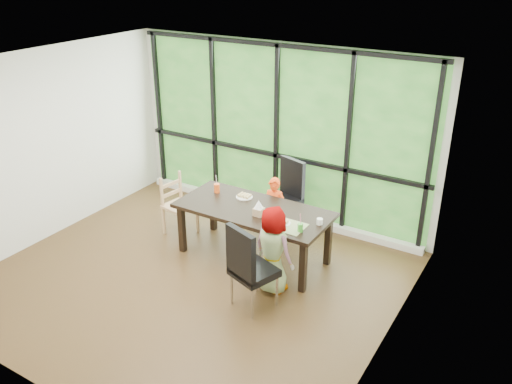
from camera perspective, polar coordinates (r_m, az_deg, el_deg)
ground at (r=6.99m, az=-6.89°, el=-9.24°), size 5.00×5.00×0.00m
back_wall at (r=8.10m, az=2.40°, el=6.43°), size 5.00×0.00×5.00m
foliage_backdrop at (r=8.08m, az=2.33°, el=6.39°), size 4.80×0.02×2.65m
window_mullions at (r=8.05m, az=2.19°, el=6.32°), size 4.80×0.06×2.65m
window_sill at (r=8.51m, az=1.92°, el=-2.09°), size 4.80×0.12×0.10m
dining_table at (r=7.21m, az=-0.27°, el=-4.43°), size 2.09×0.98×0.75m
chair_window_leather at (r=7.88m, az=2.89°, el=-0.45°), size 0.58×0.58×1.08m
chair_interior_leather at (r=6.19m, az=-0.20°, el=-7.96°), size 0.59×0.59×1.08m
chair_end_beech at (r=7.86m, az=-8.18°, el=-1.46°), size 0.46×0.48×0.90m
child_toddler at (r=7.59m, az=1.96°, el=-1.93°), size 0.37×0.26×0.97m
child_older at (r=6.45m, az=1.93°, el=-6.27°), size 0.61×0.45×1.13m
placemat at (r=6.61m, az=3.20°, el=-3.61°), size 0.48×0.35×0.01m
plate_far at (r=7.33m, az=-1.26°, el=-0.54°), size 0.23×0.23×0.01m
plate_near at (r=6.65m, az=2.85°, el=-3.36°), size 0.21×0.21×0.01m
orange_cup at (r=7.49m, az=-4.23°, el=0.42°), size 0.08×0.08×0.13m
green_cup at (r=6.46m, az=4.78°, el=-3.84°), size 0.07×0.07×0.11m
white_mug at (r=6.66m, az=6.86°, el=-3.17°), size 0.08×0.08×0.08m
tissue_box at (r=6.82m, az=0.29°, el=-2.14°), size 0.12×0.12×0.10m
crepe_rolls_far at (r=7.32m, az=-1.26°, el=-0.36°), size 0.20×0.12×0.04m
crepe_rolls_near at (r=6.64m, az=2.85°, el=-3.17°), size 0.15×0.12×0.04m
straw_white at (r=7.45m, az=-4.25°, el=1.15°), size 0.01×0.04×0.20m
straw_pink at (r=6.42m, az=4.81°, el=-3.10°), size 0.01×0.04×0.20m
tissue at (r=6.78m, az=0.29°, el=-1.32°), size 0.12×0.12×0.11m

